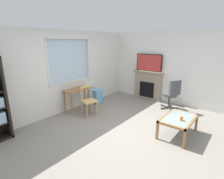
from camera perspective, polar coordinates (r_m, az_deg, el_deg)
The scene contains 11 objects.
ground at distance 4.49m, azimuth 3.19°, elevation -13.57°, with size 6.57×5.47×0.02m, color gray.
wall_back_with_window at distance 5.58m, azimuth -15.86°, elevation 5.03°, with size 5.57×0.15×2.50m.
wall_right at distance 6.52m, azimuth 18.22°, elevation 6.71°, with size 0.12×4.67×2.50m, color silver.
desk_under_window at distance 5.61m, azimuth -11.02°, elevation -0.92°, with size 0.92×0.44×0.73m.
wooden_chair at distance 5.26m, azimuth -7.71°, elevation -3.52°, with size 0.51×0.49×0.90m.
plastic_drawer_unit at distance 6.30m, azimuth -5.34°, elevation -2.18°, with size 0.35×0.40×0.51m, color #72ADDB.
fireplace at distance 6.79m, azimuth 11.69°, elevation 1.45°, with size 0.26×1.16×1.09m.
tv at distance 6.62m, azimuth 12.03°, elevation 8.62°, with size 0.06×1.00×0.63m.
office_chair at distance 5.93m, azimuth 18.95°, elevation -1.10°, with size 0.61×0.62×1.00m.
coffee_table at distance 4.43m, azimuth 20.97°, elevation -9.32°, with size 1.01×0.65×0.45m.
sippy_cup at distance 4.27m, azimuth 21.80°, elevation -8.80°, with size 0.07×0.07×0.09m, color orange.
Camera 1 is at (-3.20, -2.26, 2.18)m, focal length 27.87 mm.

